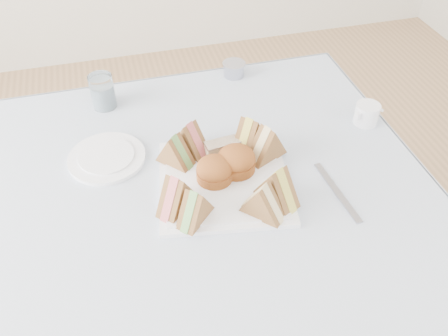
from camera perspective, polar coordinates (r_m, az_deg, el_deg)
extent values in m
cube|color=brown|center=(1.37, -1.12, -13.98)|extent=(0.90, 0.90, 0.74)
cube|color=silver|center=(1.08, -1.38, -3.12)|extent=(1.02, 1.02, 0.01)
cube|color=white|center=(1.09, 0.00, -1.69)|extent=(0.34, 0.34, 0.01)
cylinder|color=brown|center=(1.07, -1.15, -0.27)|extent=(0.10, 0.10, 0.06)
cylinder|color=brown|center=(1.09, 1.49, 0.93)|extent=(0.11, 0.11, 0.06)
cube|color=beige|center=(1.14, -0.18, 2.42)|extent=(0.09, 0.04, 0.04)
cylinder|color=white|center=(1.19, -13.92, 1.20)|extent=(0.19, 0.19, 0.01)
cylinder|color=white|center=(1.34, -14.41, 8.91)|extent=(0.08, 0.08, 0.10)
cylinder|color=#A6A6B7|center=(1.45, 1.20, 11.72)|extent=(0.08, 0.08, 0.04)
cube|color=#A6A6B7|center=(1.10, 13.44, -2.79)|extent=(0.03, 0.20, 0.00)
cube|color=#A6A6B7|center=(1.08, 6.99, -3.01)|extent=(0.03, 0.17, 0.00)
cylinder|color=white|center=(1.30, 16.79, 6.25)|extent=(0.08, 0.08, 0.06)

